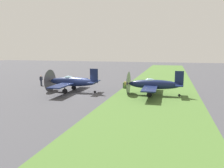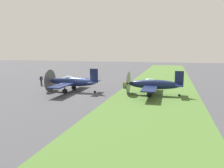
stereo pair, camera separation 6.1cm
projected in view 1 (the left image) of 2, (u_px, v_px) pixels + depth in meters
ground_plane at (81, 93)px, 30.76m from camera, size 160.00×160.00×0.00m
grass_verge at (155, 97)px, 28.15m from camera, size 120.00×11.00×0.01m
airplane_lead at (72, 82)px, 31.61m from camera, size 9.91×7.88×3.55m
airplane_wingman at (153, 84)px, 29.35m from camera, size 9.62×7.65×3.45m
ground_crew_chief at (41, 80)px, 37.41m from camera, size 0.61×0.38×1.73m
fuel_drum at (125, 85)px, 34.82m from camera, size 0.60×0.60×0.90m
supply_crate at (88, 81)px, 40.68m from camera, size 1.25×1.25×0.64m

